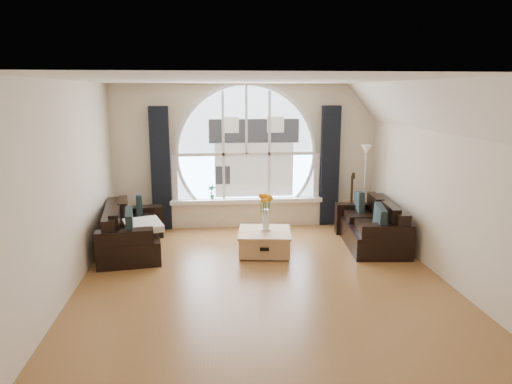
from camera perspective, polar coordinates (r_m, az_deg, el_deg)
name	(u,v)px	position (r m, az deg, el deg)	size (l,w,h in m)	color
ground	(263,279)	(6.66, 0.80, -10.52)	(5.00, 5.50, 0.01)	brown
ceiling	(263,80)	(6.14, 0.87, 13.41)	(5.00, 5.50, 0.01)	silver
wall_back	(246,156)	(8.96, -1.20, 4.35)	(5.00, 0.01, 2.70)	beige
wall_front	(304,254)	(3.63, 5.87, -7.43)	(5.00, 0.01, 2.70)	beige
wall_left	(69,188)	(6.47, -21.73, 0.46)	(0.01, 5.50, 2.70)	beige
wall_right	(442,181)	(7.00, 21.62, 1.29)	(0.01, 5.50, 2.70)	beige
attic_slope	(427,107)	(6.76, 19.99, 9.61)	(0.92, 5.50, 0.72)	silver
arched_window	(246,142)	(8.90, -1.19, 6.08)	(2.60, 0.06, 2.15)	silver
window_sill	(247,200)	(9.02, -1.12, -1.03)	(2.90, 0.22, 0.08)	white
window_frame	(246,142)	(8.87, -1.17, 6.06)	(2.76, 0.08, 2.15)	white
neighbor_house	(254,149)	(8.91, -0.21, 5.28)	(1.70, 0.02, 1.50)	silver
curtain_left	(161,169)	(8.89, -11.48, 2.74)	(0.35, 0.12, 2.30)	black
curtain_right	(330,166)	(9.14, 8.93, 3.09)	(0.35, 0.12, 2.30)	black
sofa_left	(132,228)	(7.88, -14.76, -4.21)	(0.83, 1.67, 0.74)	black
sofa_right	(371,222)	(8.15, 13.76, -3.61)	(0.81, 1.63, 0.72)	black
coffee_chest	(265,241)	(7.61, 1.04, -5.94)	(0.83, 0.83, 0.41)	tan
throw_blanket	(143,225)	(7.61, -13.54, -3.94)	(0.55, 0.55, 0.10)	silver
vase_flowers	(266,207)	(7.50, 1.21, -1.81)	(0.24, 0.24, 0.70)	white
floor_lamp	(364,188)	(8.98, 13.00, 0.50)	(0.24, 0.24, 1.60)	#B2B2B2
guitar	(351,199)	(9.24, 11.39, -0.82)	(0.36, 0.24, 1.06)	#935B26
potted_plant	(212,192)	(8.95, -5.38, -0.02)	(0.14, 0.10, 0.27)	#1E6023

